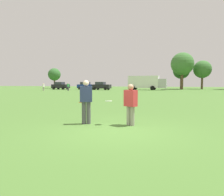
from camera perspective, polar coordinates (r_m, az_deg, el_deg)
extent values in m
plane|color=#47702D|center=(7.09, 1.11, -8.88)|extent=(166.91, 166.91, 0.00)
cylinder|color=#4C4C51|center=(8.25, -7.64, -4.04)|extent=(0.16, 0.16, 0.86)
cylinder|color=#4C4C51|center=(8.24, -6.38, -4.03)|extent=(0.16, 0.16, 0.86)
cube|color=navy|center=(8.17, -7.06, 1.08)|extent=(0.53, 0.43, 0.61)
sphere|color=beige|center=(8.16, -7.08, 4.00)|extent=(0.23, 0.23, 0.23)
cylinder|color=gray|center=(7.90, 5.55, -4.90)|extent=(0.16, 0.16, 0.72)
cylinder|color=gray|center=(8.01, 4.55, -4.77)|extent=(0.16, 0.16, 0.72)
cube|color=red|center=(7.87, 5.08, -0.06)|extent=(0.53, 0.45, 0.61)
sphere|color=tan|center=(7.86, 5.09, 2.95)|extent=(0.23, 0.23, 0.23)
cylinder|color=white|center=(8.02, -0.95, -0.81)|extent=(0.27, 0.27, 0.05)
cube|color=#D8590C|center=(17.26, -8.33, -1.18)|extent=(0.32, 0.32, 0.03)
cone|color=orange|center=(17.24, -8.34, -0.38)|extent=(0.24, 0.24, 0.45)
cube|color=black|center=(52.73, -13.77, 3.12)|extent=(4.28, 2.00, 0.90)
cube|color=#2D333D|center=(52.86, -14.01, 3.90)|extent=(2.08, 1.73, 0.64)
cylinder|color=black|center=(52.89, -11.99, 2.66)|extent=(0.67, 0.25, 0.66)
cylinder|color=black|center=(51.20, -13.15, 2.60)|extent=(0.67, 0.25, 0.66)
cylinder|color=black|center=(54.29, -14.35, 2.66)|extent=(0.67, 0.25, 0.66)
cylinder|color=black|center=(52.64, -15.55, 2.59)|extent=(0.67, 0.25, 0.66)
cube|color=navy|center=(51.58, -7.01, 3.19)|extent=(4.28, 2.00, 0.90)
cube|color=#2D333D|center=(51.68, -7.26, 3.98)|extent=(2.08, 1.73, 0.64)
cylinder|color=black|center=(51.93, -5.22, 2.71)|extent=(0.67, 0.25, 0.66)
cylinder|color=black|center=(50.12, -6.17, 2.65)|extent=(0.67, 0.25, 0.66)
cylinder|color=black|center=(53.06, -7.79, 2.72)|extent=(0.67, 0.25, 0.66)
cylinder|color=black|center=(51.29, -8.80, 2.66)|extent=(0.67, 0.25, 0.66)
cube|color=black|center=(48.06, -2.86, 3.15)|extent=(4.28, 2.00, 0.90)
cube|color=#2D333D|center=(48.15, -3.14, 4.00)|extent=(2.08, 1.73, 0.64)
cylinder|color=black|center=(48.54, -0.99, 2.63)|extent=(0.67, 0.25, 0.66)
cylinder|color=black|center=(46.67, -1.84, 2.57)|extent=(0.67, 0.25, 0.66)
cylinder|color=black|center=(49.50, -3.82, 2.65)|extent=(0.67, 0.25, 0.66)
cylinder|color=black|center=(47.66, -4.76, 2.59)|extent=(0.67, 0.25, 0.66)
cube|color=white|center=(48.53, 8.57, 4.35)|extent=(6.91, 2.82, 2.70)
cube|color=#B2B2B7|center=(47.93, 13.52, 3.87)|extent=(1.91, 2.38, 2.00)
cylinder|color=black|center=(49.54, 11.36, 2.75)|extent=(0.97, 0.33, 0.96)
cylinder|color=black|center=(46.83, 10.90, 2.68)|extent=(0.97, 0.33, 0.96)
cylinder|color=black|center=(50.34, 6.37, 2.83)|extent=(0.97, 0.33, 0.96)
cylinder|color=black|center=(47.67, 5.63, 2.76)|extent=(0.97, 0.33, 0.96)
cylinder|color=gray|center=(44.08, -18.18, 2.35)|extent=(0.15, 0.15, 0.78)
cylinder|color=gray|center=(44.18, -18.01, 2.36)|extent=(0.15, 0.15, 0.78)
cube|color=silver|center=(44.12, -18.11, 3.21)|extent=(0.35, 0.47, 0.55)
sphere|color=#D8AD8C|center=(44.12, -18.13, 3.70)|extent=(0.21, 0.21, 0.21)
cylinder|color=#4C4C51|center=(43.75, -11.70, 2.49)|extent=(0.15, 0.15, 0.83)
cylinder|color=#4C4C51|center=(43.65, -11.88, 2.48)|extent=(0.15, 0.15, 0.83)
cube|color=#338C4C|center=(43.69, -11.80, 3.41)|extent=(0.43, 0.51, 0.58)
sphere|color=#D8AD8C|center=(43.68, -11.81, 3.93)|extent=(0.22, 0.22, 0.22)
cylinder|color=brown|center=(63.59, -15.33, 3.68)|extent=(0.42, 0.42, 2.52)
sphere|color=#33662D|center=(63.64, -15.38, 6.19)|extent=(3.60, 3.60, 3.60)
cylinder|color=brown|center=(57.80, 18.23, 3.81)|extent=(0.50, 0.50, 2.98)
sphere|color=#285623|center=(57.89, 18.30, 7.07)|extent=(4.25, 4.25, 4.25)
cylinder|color=brown|center=(55.12, 18.44, 4.29)|extent=(0.65, 0.65, 3.91)
sphere|color=#3D7033|center=(55.32, 18.55, 8.78)|extent=(5.59, 5.59, 5.59)
cylinder|color=brown|center=(59.20, 23.23, 3.78)|extent=(0.53, 0.53, 3.17)
sphere|color=#3D7033|center=(59.31, 23.32, 7.17)|extent=(4.52, 4.52, 4.52)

